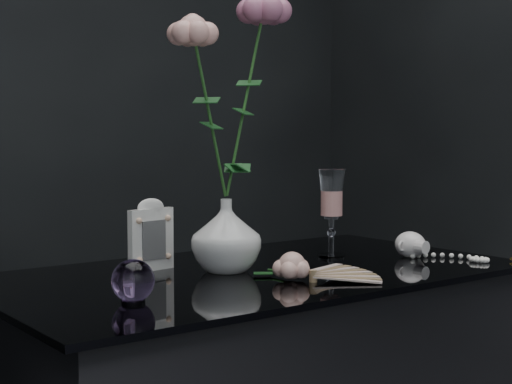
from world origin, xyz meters
TOP-DOWN VIEW (x-y plane):
  - vase at (-0.06, 0.07)m, footprint 0.17×0.17m
  - wine_glass at (0.23, 0.08)m, footprint 0.06×0.06m
  - picture_frame at (-0.17, 0.17)m, footprint 0.12×0.10m
  - paperweight at (-0.33, -0.06)m, footprint 0.07×0.07m
  - paper_fan at (0.01, -0.11)m, footprint 0.30×0.28m
  - loose_rose at (-0.01, -0.07)m, footprint 0.12×0.16m
  - pearl_jar at (0.37, -0.02)m, footprint 0.21×0.22m
  - roses at (-0.04, 0.07)m, footprint 0.27×0.12m

SIDE VIEW (x-z plane):
  - paper_fan at x=0.01m, z-range 0.76..0.79m
  - loose_rose at x=-0.01m, z-range 0.76..0.81m
  - pearl_jar at x=0.37m, z-range 0.76..0.82m
  - paperweight at x=-0.33m, z-range 0.76..0.83m
  - vase at x=-0.06m, z-range 0.76..0.91m
  - picture_frame at x=-0.17m, z-range 0.76..0.91m
  - wine_glass at x=0.23m, z-range 0.76..0.95m
  - roses at x=-0.04m, z-range 0.89..1.36m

